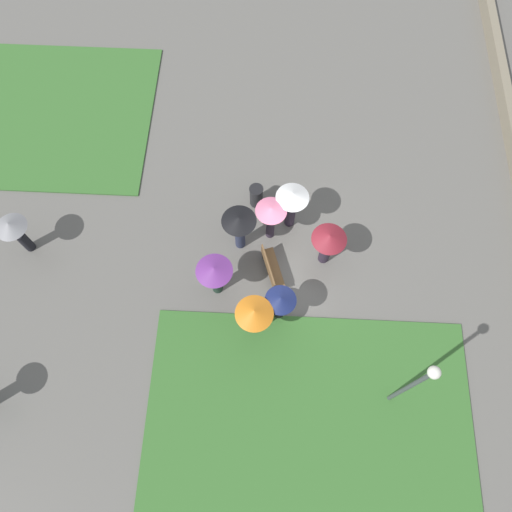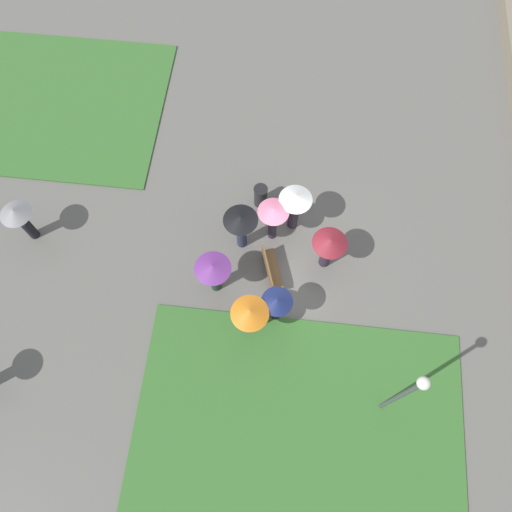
% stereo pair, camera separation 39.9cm
% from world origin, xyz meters
% --- Properties ---
extents(ground_plane, '(90.00, 90.00, 0.00)m').
position_xyz_m(ground_plane, '(0.00, 0.00, 0.00)').
color(ground_plane, '#66635E').
extents(lawn_patch_near, '(7.86, 9.90, 0.06)m').
position_xyz_m(lawn_patch_near, '(-5.94, -0.42, 0.03)').
color(lawn_patch_near, '#386B2D').
rests_on(lawn_patch_near, ground_plane).
extents(lawn_patch_far, '(7.12, 7.74, 0.06)m').
position_xyz_m(lawn_patch_far, '(5.85, 9.75, 0.03)').
color(lawn_patch_far, '#386B2D').
rests_on(lawn_patch_far, ground_plane).
extents(park_bench, '(1.56, 0.87, 0.90)m').
position_xyz_m(park_bench, '(-0.52, 0.91, 0.46)').
color(park_bench, brown).
rests_on(park_bench, ground_plane).
extents(lamp_post, '(0.32, 0.32, 4.48)m').
position_xyz_m(lamp_post, '(-4.48, -2.88, 2.87)').
color(lamp_post, '#474C51').
rests_on(lamp_post, ground_plane).
extents(trash_bin, '(0.50, 0.50, 0.96)m').
position_xyz_m(trash_bin, '(2.24, 1.54, 0.48)').
color(trash_bin, '#232326').
rests_on(trash_bin, ground_plane).
extents(crowd_person_maroon, '(1.15, 1.15, 1.81)m').
position_xyz_m(crowd_person_maroon, '(0.14, -0.88, 1.33)').
color(crowd_person_maroon, '#2D2333').
rests_on(crowd_person_maroon, ground_plane).
extents(crowd_person_black, '(1.14, 1.14, 1.96)m').
position_xyz_m(crowd_person_black, '(0.55, 2.01, 1.42)').
color(crowd_person_black, '#282D47').
rests_on(crowd_person_black, ground_plane).
extents(crowd_person_orange, '(1.17, 1.17, 1.87)m').
position_xyz_m(crowd_person_orange, '(-2.45, 1.37, 1.44)').
color(crowd_person_orange, black).
rests_on(crowd_person_orange, ground_plane).
extents(crowd_person_white, '(1.11, 1.11, 2.02)m').
position_xyz_m(crowd_person_white, '(1.48, 0.32, 1.47)').
color(crowd_person_white, '#2D2333').
rests_on(crowd_person_white, ground_plane).
extents(crowd_person_navy, '(0.98, 0.98, 1.75)m').
position_xyz_m(crowd_person_navy, '(-1.97, 0.60, 1.31)').
color(crowd_person_navy, black).
rests_on(crowd_person_navy, ground_plane).
extents(crowd_person_purple, '(1.17, 1.17, 1.83)m').
position_xyz_m(crowd_person_purple, '(-1.14, 2.68, 1.35)').
color(crowd_person_purple, '#1E3328').
rests_on(crowd_person_purple, ground_plane).
extents(crowd_person_pink, '(1.04, 1.04, 1.92)m').
position_xyz_m(crowd_person_pink, '(0.98, 1.00, 1.42)').
color(crowd_person_pink, '#2D2333').
rests_on(crowd_person_pink, ground_plane).
extents(lone_walker_far_path, '(1.04, 1.04, 1.83)m').
position_xyz_m(lone_walker_far_path, '(0.06, 9.33, 1.35)').
color(lone_walker_far_path, black).
rests_on(lone_walker_far_path, ground_plane).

